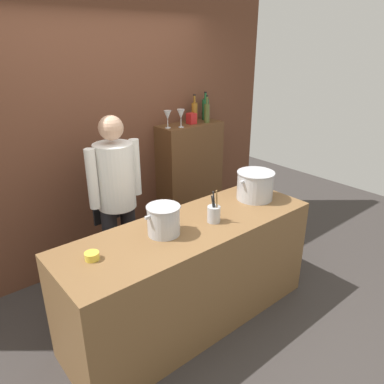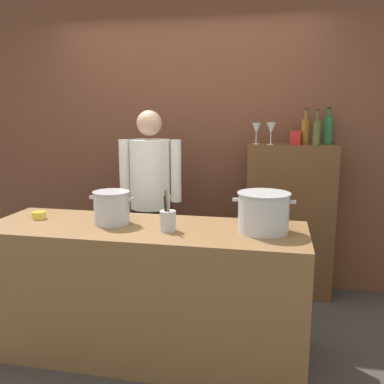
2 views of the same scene
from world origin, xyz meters
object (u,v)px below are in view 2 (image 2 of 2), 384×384
(stockpot_small, at_px, (112,208))
(wine_glass_short, at_px, (256,129))
(wine_glass_tall, at_px, (271,129))
(stockpot_large, at_px, (263,212))
(butter_jar, at_px, (39,215))
(chef, at_px, (151,193))
(wine_bottle_amber, at_px, (305,131))
(wine_bottle_olive, at_px, (317,132))
(spice_tin_red, at_px, (295,138))
(utensil_crock, at_px, (168,220))
(wine_bottle_green, at_px, (328,130))

(stockpot_small, relative_size, wine_glass_short, 1.69)
(wine_glass_tall, bearing_deg, stockpot_large, -90.53)
(stockpot_small, distance_m, butter_jar, 0.57)
(chef, xyz_separation_m, wine_bottle_amber, (1.27, 0.43, 0.52))
(stockpot_large, bearing_deg, wine_bottle_olive, 70.33)
(stockpot_large, height_order, stockpot_small, stockpot_large)
(stockpot_small, bearing_deg, wine_bottle_olive, 37.85)
(wine_bottle_olive, height_order, wine_glass_short, wine_bottle_olive)
(chef, distance_m, stockpot_large, 1.24)
(wine_bottle_amber, distance_m, spice_tin_red, 0.11)
(wine_bottle_olive, bearing_deg, wine_glass_tall, -178.88)
(stockpot_large, relative_size, utensil_crock, 1.43)
(chef, bearing_deg, wine_glass_tall, -167.49)
(stockpot_small, xyz_separation_m, wine_bottle_olive, (1.40, 1.09, 0.47))
(spice_tin_red, bearing_deg, wine_bottle_green, 16.21)
(chef, distance_m, butter_jar, 0.96)
(butter_jar, xyz_separation_m, wine_bottle_amber, (1.87, 1.18, 0.56))
(stockpot_small, bearing_deg, chef, 87.31)
(wine_bottle_amber, xyz_separation_m, wine_glass_short, (-0.42, -0.05, 0.02))
(spice_tin_red, bearing_deg, wine_bottle_amber, 29.79)
(stockpot_small, distance_m, spice_tin_red, 1.73)
(wine_glass_short, bearing_deg, butter_jar, -142.39)
(stockpot_large, bearing_deg, wine_glass_tall, 89.47)
(stockpot_large, height_order, wine_glass_short, wine_glass_short)
(chef, bearing_deg, wine_bottle_olive, -171.78)
(utensil_crock, xyz_separation_m, spice_tin_red, (0.81, 1.24, 0.45))
(butter_jar, xyz_separation_m, wine_bottle_green, (2.06, 1.21, 0.57))
(wine_bottle_green, distance_m, wine_bottle_amber, 0.20)
(butter_jar, bearing_deg, wine_bottle_amber, 32.15)
(wine_bottle_olive, bearing_deg, wine_bottle_green, 53.98)
(stockpot_large, xyz_separation_m, spice_tin_red, (0.21, 1.14, 0.40))
(utensil_crock, distance_m, butter_jar, 0.99)
(utensil_crock, bearing_deg, wine_glass_short, 68.82)
(wine_bottle_olive, distance_m, wine_glass_short, 0.51)
(wine_bottle_amber, bearing_deg, stockpot_large, -104.06)
(stockpot_large, bearing_deg, utensil_crock, -170.54)
(stockpot_small, relative_size, butter_jar, 3.23)
(chef, distance_m, utensil_crock, 0.95)
(utensil_crock, xyz_separation_m, wine_bottle_olive, (0.98, 1.18, 0.51))
(stockpot_large, height_order, wine_bottle_amber, wine_bottle_amber)
(chef, height_order, wine_bottle_olive, wine_bottle_olive)
(wine_bottle_green, distance_m, wine_glass_tall, 0.50)
(stockpot_small, bearing_deg, butter_jar, 177.81)
(utensil_crock, xyz_separation_m, butter_jar, (-0.98, 0.11, -0.05))
(butter_jar, height_order, wine_glass_short, wine_glass_short)
(wine_bottle_olive, xyz_separation_m, spice_tin_red, (-0.17, 0.06, -0.05))
(wine_bottle_olive, xyz_separation_m, wine_glass_tall, (-0.38, -0.01, 0.03))
(wine_glass_short, bearing_deg, wine_bottle_olive, -6.51)
(wine_bottle_amber, height_order, wine_bottle_olive, wine_bottle_amber)
(wine_bottle_green, bearing_deg, wine_glass_tall, -162.53)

